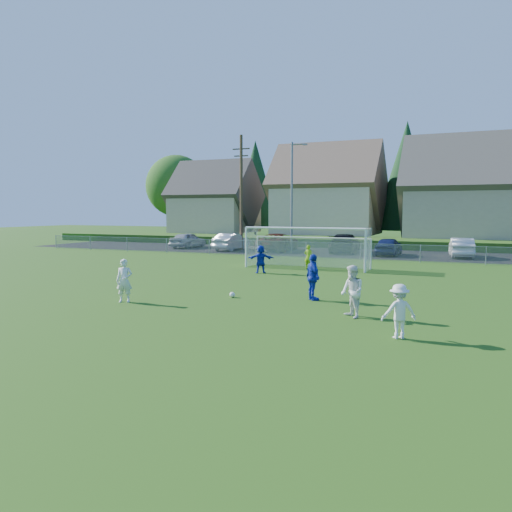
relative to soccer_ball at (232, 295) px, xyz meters
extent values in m
plane|color=#193D0C|center=(-0.28, -4.91, -0.11)|extent=(160.00, 160.00, 0.00)
plane|color=black|center=(-0.28, 22.59, -0.10)|extent=(60.00, 60.00, 0.00)
cube|color=#1E420F|center=(-0.28, 30.09, 0.29)|extent=(70.00, 6.00, 0.80)
sphere|color=white|center=(0.00, 0.00, 0.00)|extent=(0.22, 0.22, 0.22)
imported|color=white|center=(-3.32, -2.52, 0.71)|extent=(0.71, 0.59, 1.65)
imported|color=white|center=(5.22, -1.87, 0.75)|extent=(1.03, 1.05, 1.71)
imported|color=white|center=(6.97, -3.99, 0.64)|extent=(1.11, 0.94, 1.49)
imported|color=#1229AB|center=(3.15, 0.68, 0.79)|extent=(1.01, 1.09, 1.79)
imported|color=#1229AB|center=(-1.95, 7.66, 0.67)|extent=(1.51, 0.96, 1.56)
imported|color=#98D018|center=(-0.08, 10.59, 0.61)|extent=(0.56, 0.40, 1.44)
imported|color=#9C9EA3|center=(-15.44, 22.44, 0.61)|extent=(1.92, 4.33, 1.45)
imported|color=silver|center=(-10.46, 21.43, 0.62)|extent=(1.66, 4.46, 1.46)
imported|color=#5A120A|center=(-6.45, 22.38, 0.64)|extent=(2.66, 5.48, 1.50)
imported|color=black|center=(-0.71, 22.74, 0.67)|extent=(2.82, 5.61, 1.56)
imported|color=#16204F|center=(2.99, 21.60, 0.60)|extent=(1.73, 4.17, 1.41)
imported|color=silver|center=(8.19, 22.14, 0.61)|extent=(1.94, 4.52, 1.45)
cylinder|color=white|center=(-3.93, 10.09, 1.11)|extent=(0.12, 0.12, 2.44)
cylinder|color=white|center=(3.37, 10.09, 1.11)|extent=(0.12, 0.12, 2.44)
cylinder|color=white|center=(-0.28, 10.09, 2.33)|extent=(7.30, 0.12, 0.12)
cylinder|color=white|center=(-3.93, 11.89, 0.79)|extent=(0.08, 0.08, 1.80)
cylinder|color=white|center=(3.37, 11.89, 0.79)|extent=(0.08, 0.08, 1.80)
cylinder|color=white|center=(-0.28, 11.89, 1.69)|extent=(7.30, 0.08, 0.08)
cube|color=silver|center=(-0.28, 11.89, 0.79)|extent=(7.30, 0.02, 1.80)
cube|color=silver|center=(-3.93, 10.99, 1.11)|extent=(0.02, 1.80, 2.44)
cube|color=silver|center=(3.37, 10.99, 1.11)|extent=(0.02, 1.80, 2.44)
cube|color=silver|center=(-0.28, 10.99, 2.33)|extent=(7.30, 1.80, 0.02)
cube|color=gray|center=(-0.28, 17.09, 1.06)|extent=(52.00, 0.03, 0.03)
cube|color=gray|center=(-0.28, 17.09, 0.49)|extent=(52.00, 0.02, 1.14)
cylinder|color=gray|center=(-26.28, 17.09, 0.49)|extent=(0.06, 0.06, 1.20)
cylinder|color=gray|center=(-0.28, 17.09, 0.49)|extent=(0.06, 0.06, 1.20)
cylinder|color=slate|center=(-4.78, 21.09, 4.39)|extent=(0.18, 0.18, 9.00)
cylinder|color=slate|center=(-4.28, 21.09, 8.69)|extent=(1.20, 0.12, 0.12)
cube|color=slate|center=(-3.68, 21.09, 8.64)|extent=(0.36, 0.18, 0.12)
cylinder|color=#473321|center=(-9.78, 22.09, 4.89)|extent=(0.26, 0.26, 10.00)
cube|color=#473321|center=(-9.78, 22.09, 8.69)|extent=(1.60, 0.10, 0.10)
cube|color=#473321|center=(-9.78, 22.09, 8.09)|extent=(1.30, 0.10, 0.10)
cube|color=tan|center=(-20.28, 37.09, 2.94)|extent=(9.00, 8.00, 4.50)
pyramid|color=#423D38|center=(-20.28, 37.09, 9.60)|extent=(9.90, 8.80, 4.41)
cube|color=#C6B58E|center=(-6.28, 38.09, 3.44)|extent=(11.00, 9.00, 5.50)
pyramid|color=brown|center=(-6.28, 38.09, 11.15)|extent=(12.10, 9.90, 4.96)
cube|color=tan|center=(8.72, 37.09, 3.19)|extent=(12.00, 10.00, 5.00)
pyramid|color=#4C473F|center=(8.72, 37.09, 11.21)|extent=(13.20, 11.00, 5.52)
cylinder|color=#382616|center=(-28.28, 41.09, 1.87)|extent=(0.36, 0.36, 3.96)
sphere|color=#2B5B19|center=(-28.28, 41.09, 6.71)|extent=(8.36, 8.36, 8.36)
cylinder|color=#382616|center=(-18.28, 45.09, 0.49)|extent=(0.30, 0.30, 1.20)
cone|color=#143819|center=(-18.28, 45.09, 6.94)|extent=(6.76, 6.76, 11.70)
cylinder|color=#382616|center=(-8.28, 46.09, 0.49)|extent=(0.30, 0.30, 1.20)
cone|color=#143819|center=(-8.28, 46.09, 6.49)|extent=(6.24, 6.24, 10.80)
cylinder|color=#382616|center=(1.72, 43.09, 0.49)|extent=(0.30, 0.30, 1.20)
cone|color=#143819|center=(1.72, 43.09, 7.39)|extent=(7.28, 7.28, 12.60)
cylinder|color=#382616|center=(11.72, 45.09, 1.87)|extent=(0.36, 0.36, 3.96)
sphere|color=#2B5B19|center=(11.72, 45.09, 6.71)|extent=(8.36, 8.36, 8.36)
camera|label=1|loc=(8.62, -17.80, 3.37)|focal=35.00mm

